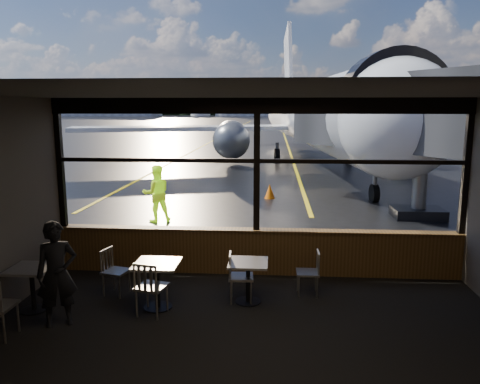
# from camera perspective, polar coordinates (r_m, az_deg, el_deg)

# --- Properties ---
(ground_plane) EXTENTS (520.00, 520.00, 0.00)m
(ground_plane) POSITION_cam_1_polar(r_m,az_deg,el_deg) (129.07, 4.16, 8.71)
(ground_plane) COLOR black
(ground_plane) RESTS_ON ground
(carpet_floor) EXTENTS (8.00, 6.00, 0.01)m
(carpet_floor) POSITION_cam_1_polar(r_m,az_deg,el_deg) (6.88, 0.92, -18.46)
(carpet_floor) COLOR black
(carpet_floor) RESTS_ON ground
(ceiling) EXTENTS (8.00, 6.00, 0.04)m
(ceiling) POSITION_cam_1_polar(r_m,az_deg,el_deg) (6.04, 1.01, 12.01)
(ceiling) COLOR #38332D
(ceiling) RESTS_ON ground
(wall_back) EXTENTS (8.00, 0.04, 3.50)m
(wall_back) POSITION_cam_1_polar(r_m,az_deg,el_deg) (3.42, -2.08, -16.91)
(wall_back) COLOR #4C443C
(wall_back) RESTS_ON ground
(window_sill) EXTENTS (8.00, 0.28, 0.90)m
(window_sill) POSITION_cam_1_polar(r_m,az_deg,el_deg) (9.48, 2.00, -7.37)
(window_sill) COLOR #553719
(window_sill) RESTS_ON ground
(window_header) EXTENTS (8.00, 0.18, 0.30)m
(window_header) POSITION_cam_1_polar(r_m,az_deg,el_deg) (9.03, 2.11, 10.45)
(window_header) COLOR black
(window_header) RESTS_ON ground
(mullion_left) EXTENTS (0.12, 0.12, 2.60)m
(mullion_left) POSITION_cam_1_polar(r_m,az_deg,el_deg) (10.06, -21.08, 3.19)
(mullion_left) COLOR black
(mullion_left) RESTS_ON ground
(mullion_centre) EXTENTS (0.12, 0.12, 2.60)m
(mullion_centre) POSITION_cam_1_polar(r_m,az_deg,el_deg) (9.10, 2.06, 3.19)
(mullion_centre) COLOR black
(mullion_centre) RESTS_ON ground
(mullion_right) EXTENTS (0.12, 0.12, 2.60)m
(mullion_right) POSITION_cam_1_polar(r_m,az_deg,el_deg) (9.78, 25.88, 2.67)
(mullion_right) COLOR black
(mullion_right) RESTS_ON ground
(window_transom) EXTENTS (8.00, 0.10, 0.08)m
(window_transom) POSITION_cam_1_polar(r_m,az_deg,el_deg) (9.09, 2.07, 3.82)
(window_transom) COLOR black
(window_transom) RESTS_ON ground
(airliner) EXTENTS (32.82, 38.20, 10.89)m
(airliner) POSITION_cam_1_polar(r_m,az_deg,el_deg) (28.82, 9.53, 14.31)
(airliner) COLOR white
(airliner) RESTS_ON ground_plane
(jet_bridge) EXTENTS (8.93, 10.92, 4.76)m
(jet_bridge) POSITION_cam_1_polar(r_m,az_deg,el_deg) (14.92, 16.96, 6.20)
(jet_bridge) COLOR #272729
(jet_bridge) RESTS_ON ground_plane
(cafe_table_near) EXTENTS (0.67, 0.67, 0.73)m
(cafe_table_near) POSITION_cam_1_polar(r_m,az_deg,el_deg) (8.16, 0.99, -10.94)
(cafe_table_near) COLOR #A29C95
(cafe_table_near) RESTS_ON carpet_floor
(cafe_table_mid) EXTENTS (0.72, 0.72, 0.79)m
(cafe_table_mid) POSITION_cam_1_polar(r_m,az_deg,el_deg) (8.05, -10.04, -11.17)
(cafe_table_mid) COLOR gray
(cafe_table_mid) RESTS_ON carpet_floor
(cafe_table_left) EXTENTS (0.68, 0.68, 0.75)m
(cafe_table_left) POSITION_cam_1_polar(r_m,az_deg,el_deg) (8.56, -23.95, -10.78)
(cafe_table_left) COLOR #9F9B92
(cafe_table_left) RESTS_ON carpet_floor
(chair_near_e) EXTENTS (0.45, 0.45, 0.83)m
(chair_near_e) POSITION_cam_1_polar(r_m,az_deg,el_deg) (8.53, 8.23, -9.75)
(chair_near_e) COLOR #ABA89B
(chair_near_e) RESTS_ON carpet_floor
(chair_near_w) EXTENTS (0.50, 0.50, 0.87)m
(chair_near_w) POSITION_cam_1_polar(r_m,az_deg,el_deg) (8.18, 0.14, -10.37)
(chair_near_w) COLOR beige
(chair_near_w) RESTS_ON carpet_floor
(chair_mid_s) EXTENTS (0.61, 0.61, 0.93)m
(chair_mid_s) POSITION_cam_1_polar(r_m,az_deg,el_deg) (7.80, -10.72, -11.36)
(chair_mid_s) COLOR beige
(chair_mid_s) RESTS_ON carpet_floor
(chair_mid_w) EXTENTS (0.56, 0.56, 0.85)m
(chair_mid_w) POSITION_cam_1_polar(r_m,az_deg,el_deg) (8.75, -14.86, -9.40)
(chair_mid_w) COLOR #ACA79B
(chair_mid_w) RESTS_ON carpet_floor
(passenger) EXTENTS (0.71, 0.63, 1.64)m
(passenger) POSITION_cam_1_polar(r_m,az_deg,el_deg) (7.73, -21.41, -9.30)
(passenger) COLOR black
(passenger) RESTS_ON carpet_floor
(ground_crew) EXTENTS (1.00, 0.91, 1.67)m
(ground_crew) POSITION_cam_1_polar(r_m,az_deg,el_deg) (13.94, -10.16, -0.18)
(ground_crew) COLOR #BFF219
(ground_crew) RESTS_ON ground_plane
(cone_nose) EXTENTS (0.39, 0.39, 0.54)m
(cone_nose) POSITION_cam_1_polar(r_m,az_deg,el_deg) (17.35, 3.64, 0.08)
(cone_nose) COLOR #E84907
(cone_nose) RESTS_ON ground_plane
(hangar_left) EXTENTS (45.00, 18.00, 11.00)m
(hangar_left) POSITION_cam_1_polar(r_m,az_deg,el_deg) (201.70, -16.43, 10.42)
(hangar_left) COLOR silver
(hangar_left) RESTS_ON ground_plane
(hangar_mid) EXTENTS (38.00, 15.00, 10.00)m
(hangar_mid) POSITION_cam_1_polar(r_m,az_deg,el_deg) (194.04, 4.23, 10.67)
(hangar_mid) COLOR silver
(hangar_mid) RESTS_ON ground_plane
(hangar_right) EXTENTS (50.00, 20.00, 12.00)m
(hangar_right) POSITION_cam_1_polar(r_m,az_deg,el_deg) (196.33, 22.33, 10.24)
(hangar_right) COLOR silver
(hangar_right) RESTS_ON ground_plane
(fuel_tank_a) EXTENTS (8.00, 8.00, 6.00)m
(fuel_tank_a) POSITION_cam_1_polar(r_m,az_deg,el_deg) (193.42, -4.84, 10.07)
(fuel_tank_a) COLOR silver
(fuel_tank_a) RESTS_ON ground_plane
(fuel_tank_b) EXTENTS (8.00, 8.00, 6.00)m
(fuel_tank_b) POSITION_cam_1_polar(r_m,az_deg,el_deg) (192.11, -1.85, 10.10)
(fuel_tank_b) COLOR silver
(fuel_tank_b) RESTS_ON ground_plane
(fuel_tank_c) EXTENTS (8.00, 8.00, 6.00)m
(fuel_tank_c) POSITION_cam_1_polar(r_m,az_deg,el_deg) (191.31, 1.18, 10.11)
(fuel_tank_c) COLOR silver
(fuel_tank_c) RESTS_ON ground_plane
(treeline) EXTENTS (360.00, 3.00, 12.00)m
(treeline) POSITION_cam_1_polar(r_m,az_deg,el_deg) (219.04, 4.25, 10.88)
(treeline) COLOR black
(treeline) RESTS_ON ground_plane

